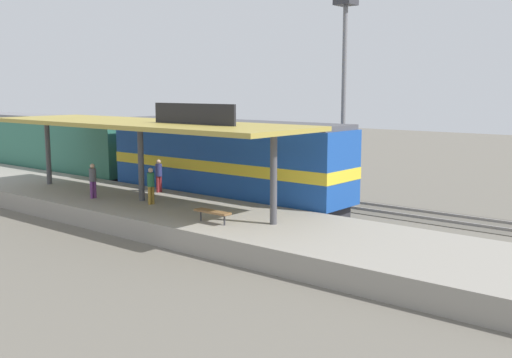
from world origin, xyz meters
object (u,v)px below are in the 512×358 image
at_px(platform_bench, 212,212).
at_px(locomotive, 225,162).
at_px(light_mast, 345,51).
at_px(person_waiting, 93,179).
at_px(person_boarding, 151,184).
at_px(passenger_carriage_front, 39,144).
at_px(person_walking, 159,174).

bearing_deg(platform_bench, locomotive, 38.27).
xyz_separation_m(platform_bench, light_mast, (13.80, 2.36, 7.05)).
height_order(platform_bench, person_waiting, person_waiting).
relative_size(light_mast, person_boarding, 6.84).
relative_size(passenger_carriage_front, person_walking, 11.70).
relative_size(person_waiting, person_walking, 1.00).
height_order(light_mast, person_waiting, light_mast).
relative_size(platform_bench, person_walking, 0.99).
bearing_deg(person_boarding, light_mast, -11.45).
bearing_deg(light_mast, person_waiting, 156.16).
xyz_separation_m(passenger_carriage_front, person_boarding, (-4.93, -17.79, -0.46)).
relative_size(platform_bench, person_boarding, 0.99).
relative_size(platform_bench, light_mast, 0.15).
height_order(locomotive, person_waiting, locomotive).
distance_m(platform_bench, person_boarding, 5.08).
bearing_deg(passenger_carriage_front, person_walking, -99.03).
height_order(person_waiting, person_boarding, same).
distance_m(light_mast, person_waiting, 16.15).
relative_size(locomotive, person_boarding, 8.44).
distance_m(person_waiting, person_boarding, 3.48).
bearing_deg(light_mast, platform_bench, -170.29).
bearing_deg(platform_bench, person_boarding, 77.73).
distance_m(locomotive, person_walking, 3.51).
height_order(passenger_carriage_front, light_mast, light_mast).
xyz_separation_m(passenger_carriage_front, person_walking, (-2.47, -15.57, -0.46)).
xyz_separation_m(locomotive, person_walking, (-2.47, 2.43, -0.56)).
bearing_deg(passenger_carriage_front, platform_bench, -104.79).
distance_m(locomotive, person_boarding, 4.96).
bearing_deg(person_waiting, passenger_carriage_front, 68.39).
bearing_deg(person_waiting, platform_bench, -92.03).
height_order(light_mast, person_walking, light_mast).
bearing_deg(light_mast, person_boarding, 168.55).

